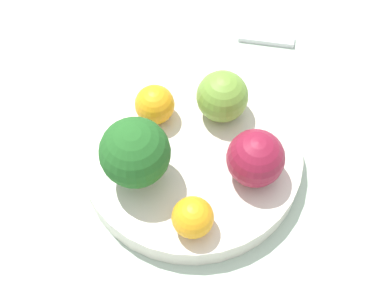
# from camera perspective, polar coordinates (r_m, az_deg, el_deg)

# --- Properties ---
(ground_plane) EXTENTS (6.00, 6.00, 0.00)m
(ground_plane) POSITION_cam_1_polar(r_m,az_deg,el_deg) (0.55, 0.00, -3.09)
(ground_plane) COLOR gray
(table_surface) EXTENTS (1.20, 1.20, 0.02)m
(table_surface) POSITION_cam_1_polar(r_m,az_deg,el_deg) (0.54, 0.00, -2.57)
(table_surface) COLOR #B2C6B2
(table_surface) RESTS_ON ground_plane
(bowl) EXTENTS (0.21, 0.21, 0.03)m
(bowl) POSITION_cam_1_polar(r_m,az_deg,el_deg) (0.52, 0.00, -1.33)
(bowl) COLOR silver
(bowl) RESTS_ON table_surface
(broccoli) EXTENTS (0.06, 0.06, 0.07)m
(broccoli) POSITION_cam_1_polar(r_m,az_deg,el_deg) (0.47, -6.10, -0.98)
(broccoli) COLOR #99C17A
(broccoli) RESTS_ON bowl
(apple_red) EXTENTS (0.05, 0.05, 0.05)m
(apple_red) POSITION_cam_1_polar(r_m,az_deg,el_deg) (0.52, 3.25, 5.09)
(apple_red) COLOR olive
(apple_red) RESTS_ON bowl
(apple_green) EXTENTS (0.05, 0.05, 0.05)m
(apple_green) POSITION_cam_1_polar(r_m,az_deg,el_deg) (0.48, 6.79, -1.52)
(apple_green) COLOR maroon
(apple_green) RESTS_ON bowl
(orange_front) EXTENTS (0.04, 0.04, 0.04)m
(orange_front) POSITION_cam_1_polar(r_m,az_deg,el_deg) (0.46, 0.08, -7.84)
(orange_front) COLOR orange
(orange_front) RESTS_ON bowl
(orange_back) EXTENTS (0.04, 0.04, 0.04)m
(orange_back) POSITION_cam_1_polar(r_m,az_deg,el_deg) (0.52, -4.00, 4.21)
(orange_back) COLOR orange
(orange_back) RESTS_ON bowl
(spoon) EXTENTS (0.06, 0.06, 0.01)m
(spoon) POSITION_cam_1_polar(r_m,az_deg,el_deg) (0.64, 7.94, 11.10)
(spoon) COLOR silver
(spoon) RESTS_ON table_surface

